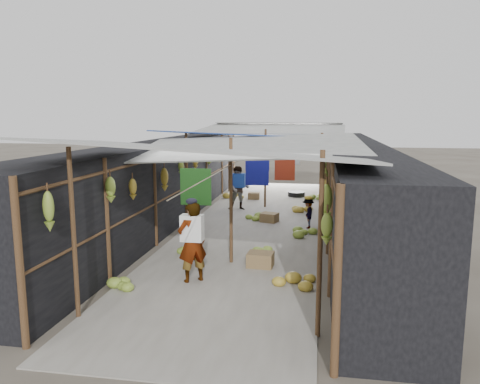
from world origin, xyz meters
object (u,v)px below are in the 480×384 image
Objects in this scene: crate_near at (260,260)px; vendor_elderly at (192,242)px; vendor_seated at (308,214)px; black_basin at (296,194)px; shopper_blue at (239,188)px.

vendor_elderly is at bearing -133.52° from crate_near.
vendor_elderly reaches higher than vendor_seated.
crate_near is at bearing -91.98° from black_basin.
black_basin is 3.33m from shopper_blue.
shopper_blue is 3.19m from vendor_seated.
vendor_seated is (0.86, 3.43, 0.27)m from crate_near.
vendor_seated is (1.98, 4.47, -0.33)m from vendor_elderly.
vendor_elderly is 6.69m from shopper_blue.
shopper_blue is at bearing 107.68° from crate_near.
shopper_blue is at bearing -124.67° from vendor_elderly.
vendor_elderly is 1.06× the size of shopper_blue.
crate_near reaches higher than black_basin.
shopper_blue is 1.68× the size of vendor_seated.
black_basin is at bearing 179.79° from vendor_seated.
shopper_blue is at bearing -121.56° from black_basin.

